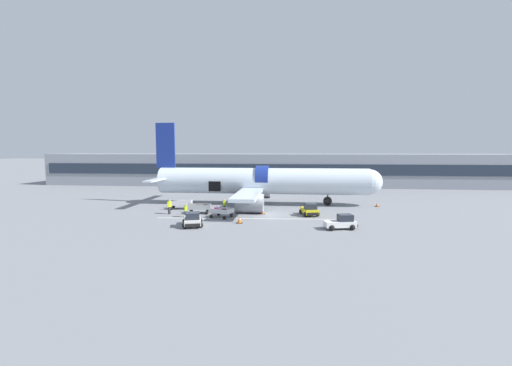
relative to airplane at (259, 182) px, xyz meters
name	(u,v)px	position (x,y,z in m)	size (l,w,h in m)	color
ground_plane	(265,215)	(1.42, -7.91, -3.19)	(500.00, 500.00, 0.00)	slate
apron_marking_line	(249,219)	(-0.14, -10.36, -3.19)	(21.21, 1.49, 0.01)	silver
terminal_strip	(277,169)	(1.42, 28.40, 0.23)	(101.57, 13.48, 6.85)	gray
airplane	(259,182)	(0.00, 0.00, 0.00)	(33.44, 25.59, 11.63)	silver
baggage_tug_lead	(310,210)	(6.72, -7.71, -2.55)	(2.40, 3.20, 1.48)	yellow
baggage_tug_mid	(341,223)	(9.45, -14.52, -2.57)	(3.33, 2.21, 1.45)	white
baggage_tug_rear	(193,220)	(-5.45, -14.76, -2.54)	(2.66, 3.57, 1.49)	silver
baggage_cart_loading	(200,209)	(-6.56, -7.77, -2.62)	(3.87, 2.23, 1.11)	#999BA0
baggage_cart_queued	(181,205)	(-9.92, -5.01, -2.63)	(3.95, 2.04, 1.15)	silver
baggage_cart_empty	(222,213)	(-3.38, -10.05, -2.64)	(3.49, 2.52, 1.09)	silver
ground_crew_loader_a	(169,206)	(-10.14, -8.59, -2.25)	(0.55, 0.61, 1.81)	#2D2D33
ground_crew_loader_b	(186,210)	(-7.56, -10.25, -2.38)	(0.40, 0.54, 1.54)	black
ground_crew_driver	(224,205)	(-3.81, -6.41, -2.36)	(0.46, 0.55, 1.59)	black
safety_cone_nose	(377,205)	(16.28, -0.38, -2.92)	(0.58, 0.58, 0.60)	black
safety_cone_engine_left	(239,220)	(-0.92, -12.84, -2.83)	(0.62, 0.62, 0.78)	black
safety_cone_wingtip	(263,211)	(1.11, -7.46, -2.83)	(0.50, 0.50, 0.78)	black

